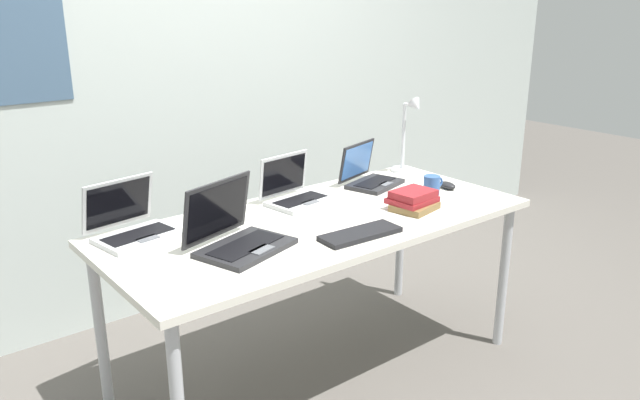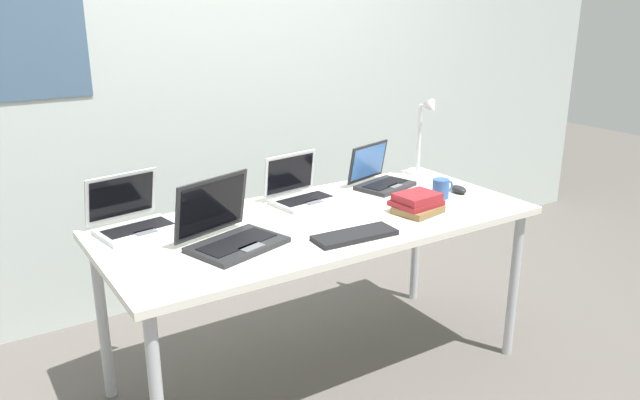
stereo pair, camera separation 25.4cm
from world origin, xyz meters
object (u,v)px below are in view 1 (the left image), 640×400
(external_keyboard, at_px, (360,234))
(cell_phone, at_px, (213,216))
(laptop_near_lamp, at_px, (132,226))
(book_stack, at_px, (413,200))
(laptop_front_right, at_px, (369,177))
(desk_lamp, at_px, (408,135))
(computer_mouse, at_px, (447,185))
(laptop_center, at_px, (295,193))
(coffee_mug, at_px, (432,185))
(laptop_by_keyboard, at_px, (237,236))

(external_keyboard, relative_size, cell_phone, 2.43)
(laptop_near_lamp, bearing_deg, external_keyboard, -38.07)
(cell_phone, relative_size, book_stack, 0.63)
(laptop_front_right, height_order, external_keyboard, laptop_front_right)
(laptop_front_right, relative_size, external_keyboard, 0.97)
(laptop_near_lamp, distance_m, cell_phone, 0.36)
(desk_lamp, height_order, computer_mouse, desk_lamp)
(laptop_near_lamp, relative_size, book_stack, 1.54)
(laptop_center, xyz_separation_m, book_stack, (0.34, -0.39, -0.00))
(book_stack, distance_m, coffee_mug, 0.25)
(computer_mouse, distance_m, coffee_mug, 0.13)
(desk_lamp, height_order, cell_phone, desk_lamp)
(laptop_front_right, bearing_deg, laptop_near_lamp, 177.60)
(laptop_center, relative_size, external_keyboard, 0.92)
(external_keyboard, relative_size, book_stack, 1.53)
(laptop_front_right, height_order, coffee_mug, laptop_front_right)
(cell_phone, xyz_separation_m, book_stack, (0.73, -0.45, 0.04))
(laptop_near_lamp, distance_m, book_stack, 1.17)
(book_stack, bearing_deg, desk_lamp, 46.60)
(computer_mouse, relative_size, cell_phone, 0.71)
(laptop_by_keyboard, height_order, laptop_center, laptop_by_keyboard)
(desk_lamp, height_order, external_keyboard, desk_lamp)
(laptop_front_right, relative_size, coffee_mug, 2.82)
(external_keyboard, xyz_separation_m, computer_mouse, (0.75, 0.21, 0.01))
(computer_mouse, height_order, cell_phone, computer_mouse)
(laptop_front_right, height_order, book_stack, laptop_front_right)
(book_stack, relative_size, coffee_mug, 1.91)
(cell_phone, relative_size, coffee_mug, 1.20)
(laptop_front_right, distance_m, external_keyboard, 0.70)
(external_keyboard, bearing_deg, laptop_center, 87.06)
(external_keyboard, bearing_deg, coffee_mug, 20.65)
(desk_lamp, relative_size, cell_phone, 2.94)
(laptop_near_lamp, height_order, external_keyboard, laptop_near_lamp)
(computer_mouse, bearing_deg, coffee_mug, -168.72)
(book_stack, bearing_deg, external_keyboard, -165.99)
(laptop_by_keyboard, distance_m, computer_mouse, 1.18)
(book_stack, bearing_deg, coffee_mug, 23.28)
(coffee_mug, bearing_deg, external_keyboard, -162.48)
(laptop_center, xyz_separation_m, computer_mouse, (0.69, -0.29, -0.03))
(cell_phone, height_order, book_stack, book_stack)
(laptop_near_lamp, relative_size, external_keyboard, 1.01)
(computer_mouse, bearing_deg, external_keyboard, -158.14)
(laptop_center, relative_size, laptop_near_lamp, 0.92)
(laptop_by_keyboard, distance_m, laptop_center, 0.57)
(desk_lamp, xyz_separation_m, laptop_center, (-0.75, -0.04, -0.15))
(cell_phone, xyz_separation_m, coffee_mug, (0.96, -0.35, 0.04))
(laptop_center, xyz_separation_m, laptop_near_lamp, (-0.74, 0.04, 0.00))
(cell_phone, bearing_deg, laptop_near_lamp, 162.02)
(laptop_center, height_order, laptop_front_right, laptop_center)
(laptop_near_lamp, xyz_separation_m, cell_phone, (0.35, 0.01, -0.04))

